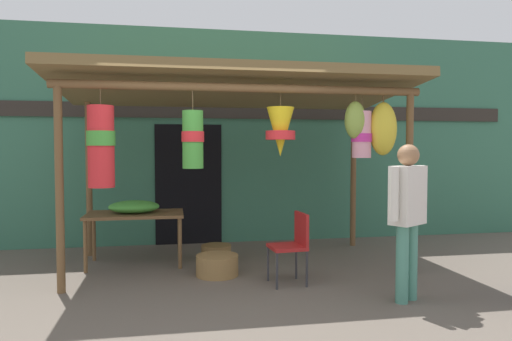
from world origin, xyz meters
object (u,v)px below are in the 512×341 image
at_px(wicker_basket_by_table, 217,265).
at_px(customer_foreground, 407,209).
at_px(display_table, 135,218).
at_px(flower_heap_on_table, 135,207).
at_px(wicker_basket_spare, 216,253).
at_px(folding_chair, 293,241).

bearing_deg(wicker_basket_by_table, customer_foreground, -35.65).
bearing_deg(display_table, customer_foreground, -35.65).
height_order(display_table, flower_heap_on_table, flower_heap_on_table).
bearing_deg(wicker_basket_spare, folding_chair, -58.64).
bearing_deg(wicker_basket_spare, wicker_basket_by_table, -94.41).
xyz_separation_m(display_table, flower_heap_on_table, (0.00, -0.02, 0.16)).
xyz_separation_m(flower_heap_on_table, customer_foreground, (2.91, -2.07, 0.16)).
relative_size(flower_heap_on_table, customer_foreground, 0.42).
bearing_deg(display_table, wicker_basket_by_table, -35.64).
xyz_separation_m(wicker_basket_by_table, customer_foreground, (1.86, -1.33, 0.84)).
bearing_deg(customer_foreground, flower_heap_on_table, 144.65).
bearing_deg(customer_foreground, display_table, 144.35).
xyz_separation_m(display_table, wicker_basket_by_table, (1.06, -0.76, -0.51)).
bearing_deg(flower_heap_on_table, wicker_basket_spare, 2.86).
distance_m(wicker_basket_by_table, wicker_basket_spare, 0.79).
distance_m(wicker_basket_by_table, customer_foreground, 2.44).
height_order(display_table, folding_chair, folding_chair).
distance_m(folding_chair, wicker_basket_spare, 1.57).
distance_m(flower_heap_on_table, folding_chair, 2.29).
bearing_deg(flower_heap_on_table, folding_chair, -33.09).
xyz_separation_m(folding_chair, customer_foreground, (1.01, -0.82, 0.47)).
bearing_deg(customer_foreground, wicker_basket_spare, 130.27).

